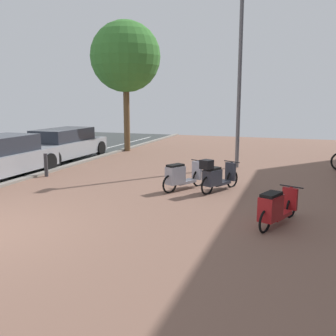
# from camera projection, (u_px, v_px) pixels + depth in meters

# --- Properties ---
(ground) EXTENTS (21.00, 40.00, 0.13)m
(ground) POSITION_uv_depth(u_px,v_px,m) (37.00, 244.00, 6.76)
(ground) COLOR #2F3431
(scooter_near) EXTENTS (0.91, 1.54, 0.96)m
(scooter_near) POSITION_uv_depth(u_px,v_px,m) (216.00, 176.00, 10.39)
(scooter_near) COLOR black
(scooter_near) RESTS_ON ground
(scooter_mid) EXTENTS (0.91, 1.53, 0.80)m
(scooter_mid) POSITION_uv_depth(u_px,v_px,m) (181.00, 176.00, 10.58)
(scooter_mid) COLOR black
(scooter_mid) RESTS_ON ground
(scooter_far) EXTENTS (0.83, 1.63, 0.76)m
(scooter_far) POSITION_uv_depth(u_px,v_px,m) (275.00, 208.00, 7.57)
(scooter_far) COLOR black
(scooter_far) RESTS_ON ground
(parked_car_near) EXTENTS (1.83, 3.97, 1.34)m
(parked_car_near) POSITION_uv_depth(u_px,v_px,m) (0.00, 158.00, 12.28)
(parked_car_near) COLOR #A2A5AD
(parked_car_near) RESTS_ON ground
(parked_car_far) EXTENTS (1.80, 4.47, 1.28)m
(parked_car_far) POSITION_uv_depth(u_px,v_px,m) (63.00, 145.00, 15.77)
(parked_car_far) COLOR #9EA4AC
(parked_car_far) RESTS_ON ground
(lamp_post) EXTENTS (0.20, 0.52, 6.70)m
(lamp_post) POSITION_uv_depth(u_px,v_px,m) (240.00, 65.00, 13.49)
(lamp_post) COLOR slate
(lamp_post) RESTS_ON ground
(street_tree) EXTENTS (3.28, 3.28, 6.07)m
(street_tree) POSITION_uv_depth(u_px,v_px,m) (126.00, 57.00, 17.73)
(street_tree) COLOR brown
(street_tree) RESTS_ON ground
(bollard_far) EXTENTS (0.12, 0.12, 0.76)m
(bollard_far) POSITION_uv_depth(u_px,v_px,m) (46.00, 165.00, 12.42)
(bollard_far) COLOR #38383D
(bollard_far) RESTS_ON ground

